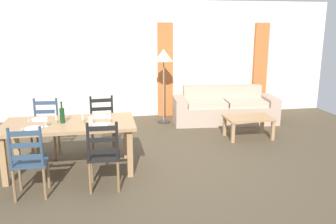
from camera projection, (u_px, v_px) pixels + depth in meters
The scene contains 26 objects.
ground_plane at pixel (158, 167), 5.49m from camera, with size 9.60×9.60×0.02m, color #4D412F.
wall_far at pixel (135, 60), 8.31m from camera, with size 9.60×0.16×2.70m, color silver.
curtain_panel_left at pixel (165, 70), 8.36m from camera, with size 0.35×0.08×2.20m, color #C26731.
curtain_panel_right at pixel (260, 68), 8.79m from camera, with size 0.35×0.08×2.20m, color #C26731.
dining_table at pixel (69, 128), 5.20m from camera, with size 1.90×0.96×0.75m.
dining_chair_near_left at pixel (29, 162), 4.42m from camera, with size 0.42×0.40×0.96m.
dining_chair_near_right at pixel (104, 155), 4.63m from camera, with size 0.43×0.42×0.96m.
dining_chair_far_left at pixel (46, 128), 5.86m from camera, with size 0.45×0.43×0.96m.
dining_chair_far_right at pixel (103, 125), 6.06m from camera, with size 0.44×0.42×0.96m.
dinner_plate_near_left at pixel (34, 128), 4.86m from camera, with size 0.24×0.24×0.02m, color white.
fork_near_left at pixel (22, 129), 4.83m from camera, with size 0.02×0.17×0.01m, color silver.
dinner_plate_near_right at pixel (100, 125), 5.02m from camera, with size 0.24×0.24×0.02m, color white.
fork_near_right at pixel (89, 126), 5.00m from camera, with size 0.02×0.17×0.01m, color silver.
dinner_plate_far_left at pixel (40, 119), 5.34m from camera, with size 0.24×0.24×0.02m, color white.
fork_far_left at pixel (29, 120), 5.31m from camera, with size 0.02×0.17×0.01m, color silver.
dinner_plate_far_right at pixel (100, 116), 5.50m from camera, with size 0.24×0.24×0.02m, color white.
fork_far_right at pixel (90, 117), 5.47m from camera, with size 0.02×0.17×0.01m, color silver.
wine_bottle at pixel (62, 115), 5.13m from camera, with size 0.07×0.07×0.32m.
wine_glass_near_left at pixel (45, 119), 4.95m from camera, with size 0.06×0.06×0.16m.
wine_glass_near_right at pixel (109, 116), 5.13m from camera, with size 0.06×0.06×0.16m.
coffee_cup_primary at pixel (91, 120), 5.15m from camera, with size 0.07×0.07×0.09m, color silver.
candle_tall at pixel (56, 118), 5.15m from camera, with size 0.05×0.05×0.26m.
candle_short at pixel (83, 120), 5.17m from camera, with size 0.05×0.05×0.15m.
couch at pixel (224, 109), 8.00m from camera, with size 2.35×1.01×0.80m.
coffee_table at pixel (249, 120), 6.83m from camera, with size 0.90×0.56×0.42m.
standing_lamp at pixel (164, 60), 7.66m from camera, with size 0.40×0.40×1.64m.
Camera 1 is at (-0.80, -5.06, 2.14)m, focal length 37.81 mm.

